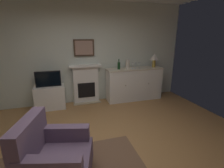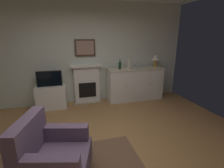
% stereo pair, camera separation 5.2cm
% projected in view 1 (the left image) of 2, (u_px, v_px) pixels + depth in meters
% --- Properties ---
extents(ground_plane, '(5.96, 4.95, 0.10)m').
position_uv_depth(ground_plane, '(105.00, 156.00, 2.73)').
color(ground_plane, '#9E7042').
rests_on(ground_plane, ground).
extents(wall_rear, '(5.96, 0.06, 2.78)m').
position_uv_depth(wall_rear, '(83.00, 54.00, 4.58)').
color(wall_rear, silver).
rests_on(wall_rear, ground_plane).
extents(fireplace_unit, '(0.87, 0.30, 1.10)m').
position_uv_depth(fireplace_unit, '(86.00, 84.00, 4.70)').
color(fireplace_unit, white).
rests_on(fireplace_unit, ground_plane).
extents(framed_picture, '(0.55, 0.04, 0.45)m').
position_uv_depth(framed_picture, '(84.00, 48.00, 4.46)').
color(framed_picture, '#473323').
extents(sideboard_cabinet, '(1.67, 0.49, 0.96)m').
position_uv_depth(sideboard_cabinet, '(134.00, 84.00, 4.95)').
color(sideboard_cabinet, white).
rests_on(sideboard_cabinet, ground_plane).
extents(table_lamp, '(0.26, 0.26, 0.40)m').
position_uv_depth(table_lamp, '(154.00, 58.00, 4.92)').
color(table_lamp, '#B79338').
rests_on(table_lamp, sideboard_cabinet).
extents(wine_bottle, '(0.08, 0.08, 0.29)m').
position_uv_depth(wine_bottle, '(119.00, 65.00, 4.65)').
color(wine_bottle, '#193F1E').
rests_on(wine_bottle, sideboard_cabinet).
extents(wine_glass_left, '(0.07, 0.07, 0.16)m').
position_uv_depth(wine_glass_left, '(133.00, 64.00, 4.74)').
color(wine_glass_left, silver).
rests_on(wine_glass_left, sideboard_cabinet).
extents(wine_glass_center, '(0.07, 0.07, 0.16)m').
position_uv_depth(wine_glass_center, '(136.00, 64.00, 4.79)').
color(wine_glass_center, silver).
rests_on(wine_glass_center, sideboard_cabinet).
extents(wine_glass_right, '(0.07, 0.07, 0.16)m').
position_uv_depth(wine_glass_right, '(139.00, 64.00, 4.81)').
color(wine_glass_right, silver).
rests_on(wine_glass_right, sideboard_cabinet).
extents(vase_decorative, '(0.11, 0.11, 0.28)m').
position_uv_depth(vase_decorative, '(128.00, 64.00, 4.67)').
color(vase_decorative, beige).
rests_on(vase_decorative, sideboard_cabinet).
extents(tv_cabinet, '(0.75, 0.42, 0.62)m').
position_uv_depth(tv_cabinet, '(50.00, 97.00, 4.35)').
color(tv_cabinet, white).
rests_on(tv_cabinet, ground_plane).
extents(tv_set, '(0.62, 0.07, 0.40)m').
position_uv_depth(tv_set, '(48.00, 79.00, 4.19)').
color(tv_set, black).
rests_on(tv_set, tv_cabinet).
extents(armchair, '(0.98, 0.95, 0.92)m').
position_uv_depth(armchair, '(53.00, 158.00, 2.09)').
color(armchair, '#604C66').
rests_on(armchair, ground_plane).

